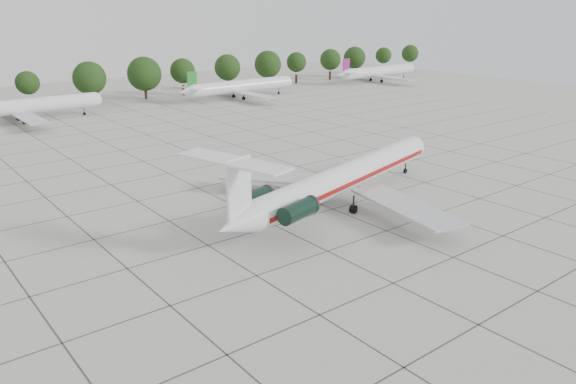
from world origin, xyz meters
The scene contains 7 objects.
ground centered at (0.00, 0.00, 0.00)m, with size 260.00×260.00×0.00m, color #AFAFA8.
apron_joints centered at (0.00, 15.00, 0.01)m, with size 170.00×170.00×0.02m, color #383838.
main_airliner centered at (8.90, 0.19, 3.25)m, with size 38.69×29.87×9.19m.
ground_crew centered at (14.25, -3.72, 0.91)m, with size 0.66×0.44×1.82m, color #BB660B.
bg_airliner_c centered at (-5.54, 73.39, 2.91)m, with size 28.24×27.20×7.40m.
bg_airliner_d centered at (43.36, 71.29, 2.91)m, with size 28.24×27.20×7.40m.
bg_airliner_e centered at (92.95, 72.76, 2.91)m, with size 28.24×27.20×7.40m.
Camera 1 is at (-32.18, -42.95, 21.58)m, focal length 35.00 mm.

